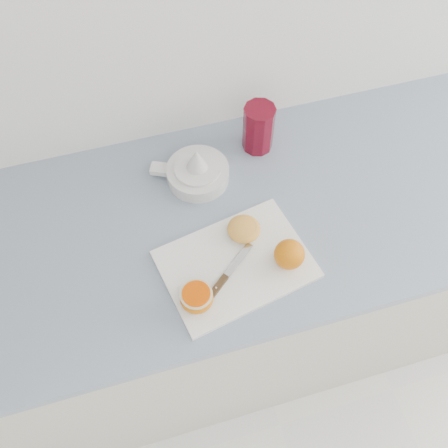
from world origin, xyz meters
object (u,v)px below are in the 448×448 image
citrus_juicer (197,171)px  red_tumbler (258,129)px  counter (237,288)px  cutting_board (236,264)px  half_orange (197,298)px

citrus_juicer → red_tumbler: (0.18, 0.06, 0.03)m
red_tumbler → counter: bearing=-118.5°
counter → cutting_board: bearing=-111.9°
counter → cutting_board: (-0.06, -0.14, 0.45)m
counter → red_tumbler: size_ratio=18.13×
citrus_juicer → counter: bearing=-58.9°
counter → red_tumbler: (0.10, 0.19, 0.51)m
cutting_board → citrus_juicer: (-0.02, 0.27, 0.02)m
counter → citrus_juicer: bearing=121.1°
citrus_juicer → red_tumbler: size_ratio=1.46×
counter → half_orange: (-0.16, -0.21, 0.48)m
cutting_board → half_orange: size_ratio=4.54×
half_orange → citrus_juicer: (0.09, 0.33, -0.00)m
citrus_juicer → red_tumbler: bearing=19.1°
counter → citrus_juicer: size_ratio=12.41×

